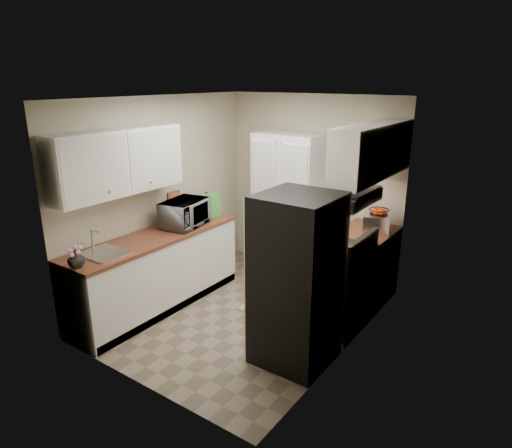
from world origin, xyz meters
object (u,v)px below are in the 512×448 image
object	(u,v)px
wine_bottle	(207,206)
toaster_oven	(377,222)
refrigerator	(297,280)
microwave	(185,213)
electric_range	(335,286)
pantry_cabinet	(289,207)

from	to	relation	value
wine_bottle	toaster_oven	xyz separation A→B (m)	(2.05, 0.76, -0.05)
refrigerator	microwave	distance (m)	1.96
electric_range	toaster_oven	world-z (taller)	toaster_oven
electric_range	microwave	bearing A→B (deg)	-169.88
pantry_cabinet	wine_bottle	size ratio (longest dim) A/B	6.27
electric_range	toaster_oven	distance (m)	1.01
wine_bottle	toaster_oven	distance (m)	2.18
toaster_oven	refrigerator	bearing A→B (deg)	-112.92
refrigerator	electric_range	bearing A→B (deg)	87.52
wine_bottle	toaster_oven	world-z (taller)	wine_bottle
pantry_cabinet	wine_bottle	distance (m)	1.14
refrigerator	wine_bottle	distance (m)	2.10
refrigerator	toaster_oven	distance (m)	1.66
microwave	refrigerator	bearing A→B (deg)	-114.07
electric_range	refrigerator	distance (m)	0.88
microwave	wine_bottle	xyz separation A→B (m)	(-0.01, 0.43, -0.01)
toaster_oven	wine_bottle	bearing A→B (deg)	-177.31
electric_range	toaster_oven	xyz separation A→B (m)	(0.12, 0.84, 0.55)
pantry_cabinet	microwave	world-z (taller)	pantry_cabinet
pantry_cabinet	electric_range	bearing A→B (deg)	-38.22
pantry_cabinet	refrigerator	world-z (taller)	pantry_cabinet
microwave	wine_bottle	size ratio (longest dim) A/B	1.88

